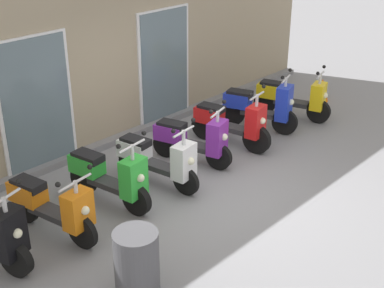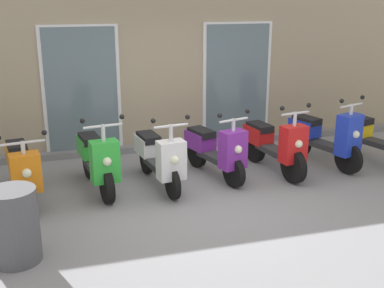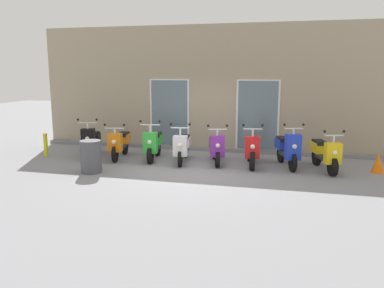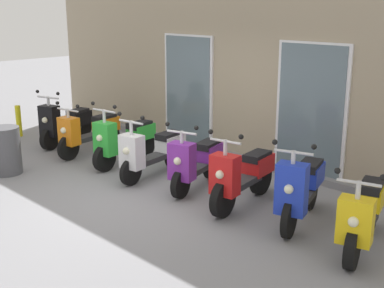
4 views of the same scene
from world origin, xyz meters
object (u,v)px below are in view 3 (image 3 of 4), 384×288
scooter_orange (120,143)px  scooter_red (251,149)px  scooter_blue (287,149)px  scooter_black (92,141)px  scooter_purple (216,147)px  traffic_cone (378,163)px  curb_bollard (46,145)px  trash_bin (91,157)px  scooter_yellow (325,153)px  scooter_white (183,146)px  scooter_green (154,144)px

scooter_orange → scooter_red: size_ratio=0.98×
scooter_red → scooter_blue: scooter_blue is taller
scooter_black → scooter_purple: (3.84, 0.02, 0.00)m
traffic_cone → scooter_blue: bearing=179.3°
curb_bollard → trash_bin: (2.29, -1.42, 0.07)m
scooter_yellow → curb_bollard: bearing=-177.9°
scooter_white → trash_bin: scooter_white is taller
scooter_black → scooter_green: 2.00m
traffic_cone → trash_bin: bearing=-165.9°
scooter_white → scooter_yellow: (3.83, 0.02, -0.02)m
scooter_blue → scooter_purple: bearing=-179.8°
traffic_cone → scooter_black: bearing=-180.0°
scooter_red → scooter_white: bearing=-177.8°
scooter_black → scooter_white: (2.90, -0.09, 0.01)m
scooter_white → scooter_purple: 0.94m
scooter_orange → scooter_red: bearing=0.5°
scooter_black → scooter_orange: size_ratio=0.93×
scooter_white → scooter_green: bearing=174.2°
scooter_green → trash_bin: size_ratio=1.87×
curb_bollard → traffic_cone: 9.40m
scooter_green → scooter_yellow: bearing=-0.9°
scooter_yellow → traffic_cone: 1.33m
scooter_green → scooter_blue: scooter_blue is taller
scooter_purple → scooter_yellow: 2.90m
scooter_white → scooter_red: 1.92m
scooter_purple → traffic_cone: 4.22m
trash_bin → curb_bollard: bearing=148.3°
scooter_blue → scooter_red: bearing=-177.3°
trash_bin → scooter_black: bearing=117.9°
scooter_orange → scooter_red: (3.86, 0.03, -0.01)m
scooter_red → curb_bollard: (-6.17, -0.36, -0.11)m
scooter_green → scooter_blue: size_ratio=1.01×
scooter_orange → curb_bollard: size_ratio=2.28×
scooter_blue → scooter_yellow: (0.95, -0.10, -0.06)m
scooter_black → scooter_blue: 5.79m
scooter_black → traffic_cone: 8.05m
scooter_orange → scooter_green: (1.04, 0.05, 0.00)m
traffic_cone → scooter_orange: bearing=-179.6°
scooter_orange → scooter_black: bearing=177.1°
curb_bollard → scooter_white: bearing=3.8°
scooter_yellow → trash_bin: 6.04m
scooter_black → scooter_red: size_ratio=0.91×
scooter_yellow → scooter_orange: bearing=179.8°
scooter_black → scooter_orange: scooter_black is taller
scooter_purple → curb_bollard: scooter_purple is taller
scooter_purple → curb_bollard: bearing=-175.6°
scooter_green → curb_bollard: size_ratio=2.22×
scooter_black → scooter_green: size_ratio=0.95×
scooter_orange → scooter_blue: (4.83, 0.08, 0.04)m
scooter_red → trash_bin: 4.26m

